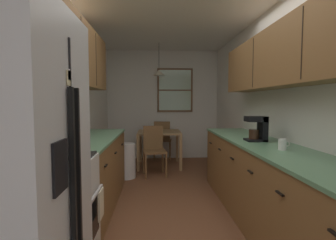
{
  "coord_description": "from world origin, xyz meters",
  "views": [
    {
      "loc": [
        -0.19,
        -2.46,
        1.34
      ],
      "look_at": [
        0.01,
        1.32,
        1.08
      ],
      "focal_mm": 27.27,
      "sensor_mm": 36.0,
      "label": 1
    }
  ],
  "objects_px": {
    "stove_range": "(50,217)",
    "dining_table": "(159,137)",
    "microwave_over_range": "(28,56)",
    "mug_by_coffeemaker": "(282,144)",
    "table_serving_bowl": "(156,130)",
    "dining_chair_near": "(154,148)",
    "coffee_maker": "(258,128)",
    "dining_chair_far": "(162,138)",
    "trash_bin": "(126,161)",
    "storage_canister": "(73,139)"
  },
  "relations": [
    {
      "from": "stove_range",
      "to": "dining_table",
      "type": "relative_size",
      "value": 1.25
    },
    {
      "from": "microwave_over_range",
      "to": "mug_by_coffeemaker",
      "type": "xyz_separation_m",
      "value": [
        2.1,
        0.35,
        -0.73
      ]
    },
    {
      "from": "mug_by_coffeemaker",
      "to": "table_serving_bowl",
      "type": "bearing_deg",
      "value": 111.0
    },
    {
      "from": "dining_table",
      "to": "dining_chair_near",
      "type": "bearing_deg",
      "value": -99.6
    },
    {
      "from": "dining_chair_near",
      "to": "coffee_maker",
      "type": "relative_size",
      "value": 3.19
    },
    {
      "from": "dining_table",
      "to": "table_serving_bowl",
      "type": "height_order",
      "value": "table_serving_bowl"
    },
    {
      "from": "dining_chair_far",
      "to": "mug_by_coffeemaker",
      "type": "xyz_separation_m",
      "value": [
        1.0,
        -3.64,
        0.45
      ]
    },
    {
      "from": "dining_chair_near",
      "to": "trash_bin",
      "type": "distance_m",
      "value": 0.56
    },
    {
      "from": "dining_chair_far",
      "to": "trash_bin",
      "type": "xyz_separation_m",
      "value": [
        -0.69,
        -1.43,
        -0.19
      ]
    },
    {
      "from": "trash_bin",
      "to": "coffee_maker",
      "type": "bearing_deg",
      "value": -44.54
    },
    {
      "from": "dining_chair_far",
      "to": "trash_bin",
      "type": "bearing_deg",
      "value": -115.67
    },
    {
      "from": "dining_chair_near",
      "to": "coffee_maker",
      "type": "xyz_separation_m",
      "value": [
        1.19,
        -1.83,
        0.55
      ]
    },
    {
      "from": "dining_table",
      "to": "dining_chair_near",
      "type": "xyz_separation_m",
      "value": [
        -0.11,
        -0.63,
        -0.12
      ]
    },
    {
      "from": "dining_chair_near",
      "to": "table_serving_bowl",
      "type": "distance_m",
      "value": 0.7
    },
    {
      "from": "coffee_maker",
      "to": "dining_table",
      "type": "bearing_deg",
      "value": 113.83
    },
    {
      "from": "trash_bin",
      "to": "storage_canister",
      "type": "bearing_deg",
      "value": -98.73
    },
    {
      "from": "dining_chair_far",
      "to": "stove_range",
      "type": "bearing_deg",
      "value": -103.83
    },
    {
      "from": "dining_table",
      "to": "storage_canister",
      "type": "distance_m",
      "value": 2.92
    },
    {
      "from": "dining_table",
      "to": "table_serving_bowl",
      "type": "bearing_deg",
      "value": 167.57
    },
    {
      "from": "stove_range",
      "to": "microwave_over_range",
      "type": "relative_size",
      "value": 1.93
    },
    {
      "from": "dining_chair_far",
      "to": "coffee_maker",
      "type": "distance_m",
      "value": 3.29
    },
    {
      "from": "dining_table",
      "to": "storage_canister",
      "type": "bearing_deg",
      "value": -108.07
    },
    {
      "from": "dining_chair_near",
      "to": "trash_bin",
      "type": "relative_size",
      "value": 1.47
    },
    {
      "from": "stove_range",
      "to": "table_serving_bowl",
      "type": "xyz_separation_m",
      "value": [
        0.82,
        3.37,
        0.29
      ]
    },
    {
      "from": "microwave_over_range",
      "to": "dining_chair_far",
      "type": "bearing_deg",
      "value": 74.64
    },
    {
      "from": "coffee_maker",
      "to": "mug_by_coffeemaker",
      "type": "relative_size",
      "value": 2.59
    },
    {
      "from": "coffee_maker",
      "to": "dining_chair_far",
      "type": "bearing_deg",
      "value": 107.92
    },
    {
      "from": "mug_by_coffeemaker",
      "to": "table_serving_bowl",
      "type": "distance_m",
      "value": 3.25
    },
    {
      "from": "dining_table",
      "to": "storage_canister",
      "type": "relative_size",
      "value": 5.24
    },
    {
      "from": "coffee_maker",
      "to": "mug_by_coffeemaker",
      "type": "height_order",
      "value": "coffee_maker"
    },
    {
      "from": "microwave_over_range",
      "to": "storage_canister",
      "type": "relative_size",
      "value": 3.39
    },
    {
      "from": "microwave_over_range",
      "to": "dining_chair_near",
      "type": "relative_size",
      "value": 0.63
    },
    {
      "from": "stove_range",
      "to": "dining_chair_near",
      "type": "bearing_deg",
      "value": 73.91
    },
    {
      "from": "dining_chair_near",
      "to": "coffee_maker",
      "type": "distance_m",
      "value": 2.25
    },
    {
      "from": "coffee_maker",
      "to": "table_serving_bowl",
      "type": "bearing_deg",
      "value": 115.06
    },
    {
      "from": "stove_range",
      "to": "trash_bin",
      "type": "height_order",
      "value": "stove_range"
    },
    {
      "from": "trash_bin",
      "to": "stove_range",
      "type": "bearing_deg",
      "value": -96.57
    },
    {
      "from": "stove_range",
      "to": "dining_chair_far",
      "type": "bearing_deg",
      "value": 76.17
    },
    {
      "from": "coffee_maker",
      "to": "mug_by_coffeemaker",
      "type": "distance_m",
      "value": 0.56
    },
    {
      "from": "stove_range",
      "to": "microwave_over_range",
      "type": "height_order",
      "value": "microwave_over_range"
    },
    {
      "from": "microwave_over_range",
      "to": "trash_bin",
      "type": "xyz_separation_m",
      "value": [
        0.41,
        2.56,
        -1.37
      ]
    },
    {
      "from": "trash_bin",
      "to": "coffee_maker",
      "type": "distance_m",
      "value": 2.48
    },
    {
      "from": "dining_chair_far",
      "to": "coffee_maker",
      "type": "bearing_deg",
      "value": -72.08
    },
    {
      "from": "trash_bin",
      "to": "dining_table",
      "type": "bearing_deg",
      "value": 53.19
    },
    {
      "from": "dining_table",
      "to": "dining_chair_far",
      "type": "bearing_deg",
      "value": 82.05
    },
    {
      "from": "storage_canister",
      "to": "dining_chair_near",
      "type": "bearing_deg",
      "value": 69.55
    },
    {
      "from": "trash_bin",
      "to": "microwave_over_range",
      "type": "bearing_deg",
      "value": -99.06
    },
    {
      "from": "dining_chair_near",
      "to": "table_serving_bowl",
      "type": "height_order",
      "value": "dining_chair_near"
    },
    {
      "from": "mug_by_coffeemaker",
      "to": "storage_canister",
      "type": "bearing_deg",
      "value": 172.67
    },
    {
      "from": "dining_table",
      "to": "coffee_maker",
      "type": "xyz_separation_m",
      "value": [
        1.09,
        -2.46,
        0.43
      ]
    }
  ]
}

